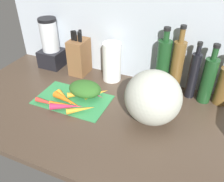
{
  "coord_description": "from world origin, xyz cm",
  "views": [
    {
      "loc": [
        33.67,
        -81.93,
        73.46
      ],
      "look_at": [
        -2.95,
        2.97,
        10.8
      ],
      "focal_mm": 37.72,
      "sensor_mm": 36.0,
      "label": 1
    }
  ],
  "objects_px": {
    "winter_squash": "(153,98)",
    "blender_appliance": "(51,46)",
    "carrot_3": "(67,100)",
    "paper_towel_roll": "(112,62)",
    "carrot_2": "(67,106)",
    "carrot_9": "(81,109)",
    "carrot_4": "(60,104)",
    "bottle_2": "(193,75)",
    "carrot_6": "(68,106)",
    "bottle_0": "(163,65)",
    "carrot_8": "(92,93)",
    "bottle_1": "(177,66)",
    "bottle_4": "(224,85)",
    "bottle_3": "(208,79)",
    "carrot_7": "(96,93)",
    "knife_block": "(79,56)",
    "carrot_0": "(65,98)",
    "carrot_1": "(50,103)",
    "carrot_5": "(81,94)",
    "cutting_board": "(73,99)"
  },
  "relations": [
    {
      "from": "carrot_7",
      "to": "carrot_5",
      "type": "bearing_deg",
      "value": -157.53
    },
    {
      "from": "paper_towel_roll",
      "to": "bottle_0",
      "type": "distance_m",
      "value": 0.29
    },
    {
      "from": "bottle_0",
      "to": "bottle_2",
      "type": "bearing_deg",
      "value": -4.63
    },
    {
      "from": "carrot_6",
      "to": "carrot_9",
      "type": "bearing_deg",
      "value": 2.5
    },
    {
      "from": "carrot_0",
      "to": "blender_appliance",
      "type": "relative_size",
      "value": 0.47
    },
    {
      "from": "paper_towel_roll",
      "to": "bottle_3",
      "type": "relative_size",
      "value": 0.73
    },
    {
      "from": "knife_block",
      "to": "cutting_board",
      "type": "bearing_deg",
      "value": -68.57
    },
    {
      "from": "cutting_board",
      "to": "carrot_5",
      "type": "xyz_separation_m",
      "value": [
        0.03,
        0.04,
        0.02
      ]
    },
    {
      "from": "carrot_2",
      "to": "blender_appliance",
      "type": "height_order",
      "value": "blender_appliance"
    },
    {
      "from": "bottle_0",
      "to": "carrot_9",
      "type": "bearing_deg",
      "value": -128.76
    },
    {
      "from": "carrot_3",
      "to": "paper_towel_roll",
      "type": "xyz_separation_m",
      "value": [
        0.11,
        0.32,
        0.09
      ]
    },
    {
      "from": "carrot_0",
      "to": "carrot_4",
      "type": "distance_m",
      "value": 0.05
    },
    {
      "from": "winter_squash",
      "to": "carrot_4",
      "type": "bearing_deg",
      "value": -168.32
    },
    {
      "from": "winter_squash",
      "to": "bottle_2",
      "type": "height_order",
      "value": "bottle_2"
    },
    {
      "from": "carrot_4",
      "to": "bottle_4",
      "type": "distance_m",
      "value": 0.82
    },
    {
      "from": "paper_towel_roll",
      "to": "winter_squash",
      "type": "bearing_deg",
      "value": -40.37
    },
    {
      "from": "carrot_2",
      "to": "blender_appliance",
      "type": "distance_m",
      "value": 0.52
    },
    {
      "from": "carrot_9",
      "to": "paper_towel_roll",
      "type": "height_order",
      "value": "paper_towel_roll"
    },
    {
      "from": "carrot_9",
      "to": "winter_squash",
      "type": "bearing_deg",
      "value": 15.2
    },
    {
      "from": "knife_block",
      "to": "bottle_1",
      "type": "height_order",
      "value": "bottle_1"
    },
    {
      "from": "carrot_3",
      "to": "knife_block",
      "type": "bearing_deg",
      "value": 107.58
    },
    {
      "from": "carrot_2",
      "to": "winter_squash",
      "type": "relative_size",
      "value": 0.63
    },
    {
      "from": "carrot_7",
      "to": "bottle_1",
      "type": "distance_m",
      "value": 0.45
    },
    {
      "from": "paper_towel_roll",
      "to": "bottle_2",
      "type": "relative_size",
      "value": 0.74
    },
    {
      "from": "winter_squash",
      "to": "blender_appliance",
      "type": "bearing_deg",
      "value": 159.55
    },
    {
      "from": "carrot_3",
      "to": "carrot_8",
      "type": "distance_m",
      "value": 0.14
    },
    {
      "from": "carrot_6",
      "to": "carrot_8",
      "type": "height_order",
      "value": "carrot_6"
    },
    {
      "from": "paper_towel_roll",
      "to": "bottle_0",
      "type": "relative_size",
      "value": 0.65
    },
    {
      "from": "cutting_board",
      "to": "carrot_9",
      "type": "xyz_separation_m",
      "value": [
        0.09,
        -0.08,
        0.02
      ]
    },
    {
      "from": "knife_block",
      "to": "carrot_9",
      "type": "bearing_deg",
      "value": -60.08
    },
    {
      "from": "carrot_9",
      "to": "bottle_4",
      "type": "distance_m",
      "value": 0.72
    },
    {
      "from": "carrot_8",
      "to": "bottle_3",
      "type": "distance_m",
      "value": 0.6
    },
    {
      "from": "carrot_3",
      "to": "paper_towel_roll",
      "type": "relative_size",
      "value": 0.76
    },
    {
      "from": "carrot_2",
      "to": "blender_appliance",
      "type": "xyz_separation_m",
      "value": [
        -0.34,
        0.37,
        0.11
      ]
    },
    {
      "from": "carrot_7",
      "to": "winter_squash",
      "type": "relative_size",
      "value": 0.53
    },
    {
      "from": "carrot_8",
      "to": "knife_block",
      "type": "bearing_deg",
      "value": 132.52
    },
    {
      "from": "cutting_board",
      "to": "bottle_0",
      "type": "distance_m",
      "value": 0.51
    },
    {
      "from": "carrot_3",
      "to": "paper_towel_roll",
      "type": "distance_m",
      "value": 0.35
    },
    {
      "from": "bottle_3",
      "to": "carrot_1",
      "type": "bearing_deg",
      "value": -153.03
    },
    {
      "from": "bottle_2",
      "to": "bottle_3",
      "type": "relative_size",
      "value": 0.98
    },
    {
      "from": "knife_block",
      "to": "carrot_3",
      "type": "bearing_deg",
      "value": -72.42
    },
    {
      "from": "carrot_8",
      "to": "bottle_0",
      "type": "distance_m",
      "value": 0.41
    },
    {
      "from": "carrot_6",
      "to": "bottle_0",
      "type": "bearing_deg",
      "value": 45.45
    },
    {
      "from": "carrot_4",
      "to": "bottle_2",
      "type": "xyz_separation_m",
      "value": [
        0.58,
        0.36,
        0.11
      ]
    },
    {
      "from": "carrot_3",
      "to": "bottle_0",
      "type": "relative_size",
      "value": 0.49
    },
    {
      "from": "carrot_1",
      "to": "carrot_5",
      "type": "distance_m",
      "value": 0.17
    },
    {
      "from": "carrot_1",
      "to": "winter_squash",
      "type": "bearing_deg",
      "value": 11.81
    },
    {
      "from": "carrot_8",
      "to": "bottle_1",
      "type": "bearing_deg",
      "value": 29.84
    },
    {
      "from": "paper_towel_roll",
      "to": "bottle_4",
      "type": "height_order",
      "value": "bottle_4"
    },
    {
      "from": "carrot_7",
      "to": "bottle_3",
      "type": "bearing_deg",
      "value": 20.54
    }
  ]
}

